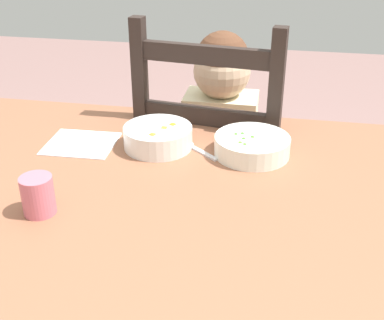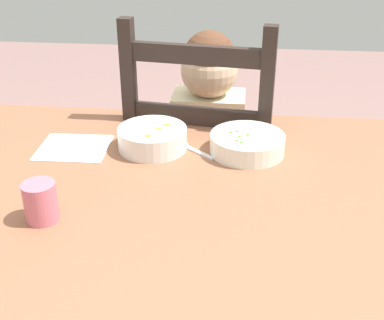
{
  "view_description": "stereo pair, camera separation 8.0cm",
  "coord_description": "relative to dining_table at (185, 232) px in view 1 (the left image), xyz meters",
  "views": [
    {
      "loc": [
        0.18,
        -0.9,
        1.32
      ],
      "look_at": [
        0.0,
        0.06,
        0.81
      ],
      "focal_mm": 47.24,
      "sensor_mm": 36.0,
      "label": 1
    },
    {
      "loc": [
        0.1,
        -0.91,
        1.32
      ],
      "look_at": [
        0.0,
        0.06,
        0.81
      ],
      "focal_mm": 47.24,
      "sensor_mm": 36.0,
      "label": 2
    }
  ],
  "objects": [
    {
      "name": "dining_table",
      "position": [
        0.0,
        0.0,
        0.0
      ],
      "size": [
        1.43,
        0.93,
        0.76
      ],
      "color": "#8F593E",
      "rests_on": "ground"
    },
    {
      "name": "dining_chair",
      "position": [
        -0.0,
        0.51,
        -0.17
      ],
      "size": [
        0.47,
        0.47,
        1.04
      ],
      "color": "#2C221E",
      "rests_on": "ground"
    },
    {
      "name": "child_figure",
      "position": [
        0.01,
        0.51,
        -0.01
      ],
      "size": [
        0.32,
        0.31,
        0.98
      ],
      "color": "beige",
      "rests_on": "ground"
    },
    {
      "name": "bowl_of_peas",
      "position": [
        0.12,
        0.21,
        0.12
      ],
      "size": [
        0.18,
        0.18,
        0.05
      ],
      "color": "white",
      "rests_on": "dining_table"
    },
    {
      "name": "bowl_of_carrots",
      "position": [
        -0.11,
        0.21,
        0.13
      ],
      "size": [
        0.17,
        0.17,
        0.06
      ],
      "color": "white",
      "rests_on": "dining_table"
    },
    {
      "name": "spoon",
      "position": [
        -0.03,
        0.22,
        0.1
      ],
      "size": [
        0.12,
        0.1,
        0.01
      ],
      "color": "silver",
      "rests_on": "dining_table"
    },
    {
      "name": "drinking_cup",
      "position": [
        -0.27,
        -0.12,
        0.14
      ],
      "size": [
        0.06,
        0.06,
        0.08
      ],
      "primitive_type": "cylinder",
      "color": "#CF687A",
      "rests_on": "dining_table"
    },
    {
      "name": "paper_napkin",
      "position": [
        -0.31,
        0.19,
        0.1
      ],
      "size": [
        0.18,
        0.16,
        0.0
      ],
      "primitive_type": "cube",
      "rotation": [
        0.0,
        0.0,
        0.03
      ],
      "color": "white",
      "rests_on": "dining_table"
    }
  ]
}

